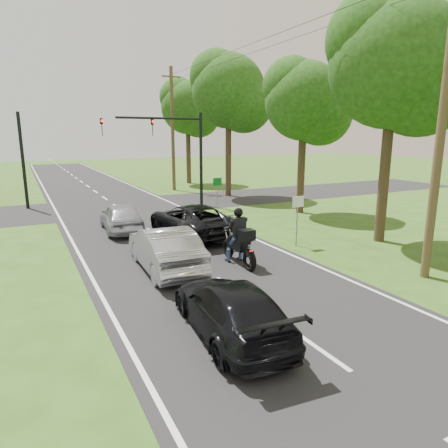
% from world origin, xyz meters
% --- Properties ---
extents(ground, '(140.00, 140.00, 0.00)m').
position_xyz_m(ground, '(0.00, 0.00, 0.00)').
color(ground, '#2F4D15').
rests_on(ground, ground).
extents(road, '(8.00, 100.00, 0.01)m').
position_xyz_m(road, '(0.00, 10.00, 0.01)').
color(road, black).
rests_on(road, ground).
extents(cross_road, '(60.00, 7.00, 0.01)m').
position_xyz_m(cross_road, '(0.00, 16.00, 0.01)').
color(cross_road, black).
rests_on(cross_road, ground).
extents(motorcycle_rider, '(0.69, 2.45, 2.11)m').
position_xyz_m(motorcycle_rider, '(1.33, 1.92, 0.83)').
color(motorcycle_rider, black).
rests_on(motorcycle_rider, ground).
extents(dark_suv, '(2.85, 5.57, 1.51)m').
position_xyz_m(dark_suv, '(1.36, 6.50, 0.76)').
color(dark_suv, black).
rests_on(dark_suv, road).
extents(silver_sedan, '(1.82, 4.68, 1.52)m').
position_xyz_m(silver_sedan, '(-1.26, 2.58, 0.77)').
color(silver_sedan, '#B3B3B8').
rests_on(silver_sedan, road).
extents(silver_suv, '(1.93, 4.23, 1.41)m').
position_xyz_m(silver_suv, '(-1.29, 8.98, 0.72)').
color(silver_suv, '#B0B3B8').
rests_on(silver_suv, road).
extents(dark_car_behind, '(2.18, 4.55, 1.28)m').
position_xyz_m(dark_car_behind, '(-1.39, -2.52, 0.65)').
color(dark_car_behind, black).
rests_on(dark_car_behind, road).
extents(traffic_signal, '(6.38, 0.44, 6.00)m').
position_xyz_m(traffic_signal, '(3.34, 14.00, 4.14)').
color(traffic_signal, black).
rests_on(traffic_signal, ground).
extents(signal_pole_far, '(0.20, 0.20, 6.00)m').
position_xyz_m(signal_pole_far, '(-5.20, 18.00, 3.00)').
color(signal_pole_far, black).
rests_on(signal_pole_far, ground).
extents(utility_pole_near, '(1.60, 0.28, 10.00)m').
position_xyz_m(utility_pole_near, '(6.20, -2.00, 5.08)').
color(utility_pole_near, brown).
rests_on(utility_pole_near, ground).
extents(utility_pole_far, '(1.60, 0.28, 10.00)m').
position_xyz_m(utility_pole_far, '(6.20, 22.00, 5.08)').
color(utility_pole_far, brown).
rests_on(utility_pole_far, ground).
extents(sign_white, '(0.55, 0.07, 2.12)m').
position_xyz_m(sign_white, '(4.70, 2.98, 1.60)').
color(sign_white, slate).
rests_on(sign_white, ground).
extents(sign_green, '(0.55, 0.07, 2.12)m').
position_xyz_m(sign_green, '(4.90, 10.98, 1.60)').
color(sign_green, slate).
rests_on(sign_green, ground).
extents(tree_row_b, '(5.60, 5.43, 10.06)m').
position_xyz_m(tree_row_b, '(8.79, 1.76, 7.13)').
color(tree_row_b, '#332316').
rests_on(tree_row_b, ground).
extents(tree_row_c, '(4.80, 4.65, 8.76)m').
position_xyz_m(tree_row_c, '(9.75, 8.80, 6.23)').
color(tree_row_c, '#332316').
rests_on(tree_row_c, ground).
extents(tree_row_d, '(5.76, 5.58, 10.45)m').
position_xyz_m(tree_row_d, '(9.10, 16.76, 7.43)').
color(tree_row_d, '#332316').
rests_on(tree_row_d, ground).
extents(tree_row_e, '(5.28, 5.12, 9.61)m').
position_xyz_m(tree_row_e, '(9.48, 25.78, 6.83)').
color(tree_row_e, '#332316').
rests_on(tree_row_e, ground).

